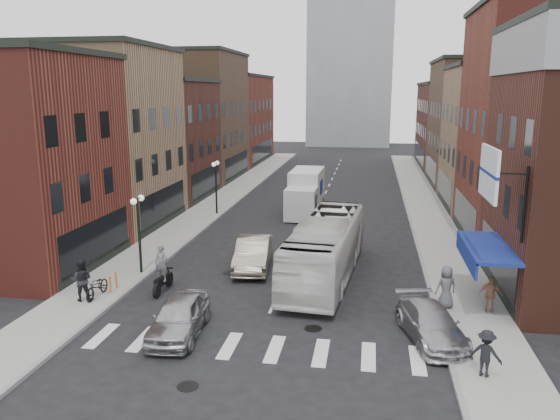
% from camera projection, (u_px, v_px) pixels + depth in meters
% --- Properties ---
extents(ground, '(160.00, 160.00, 0.00)m').
position_uv_depth(ground, '(268.00, 315.00, 22.99)').
color(ground, black).
rests_on(ground, ground).
extents(sidewalk_left, '(3.00, 74.00, 0.15)m').
position_uv_depth(sidewalk_left, '(217.00, 203.00, 45.54)').
color(sidewalk_left, gray).
rests_on(sidewalk_left, ground).
extents(sidewalk_right, '(3.00, 74.00, 0.15)m').
position_uv_depth(sidewalk_right, '(427.00, 210.00, 42.81)').
color(sidewalk_right, gray).
rests_on(sidewalk_right, ground).
extents(curb_left, '(0.20, 74.00, 0.16)m').
position_uv_depth(curb_left, '(235.00, 205.00, 45.32)').
color(curb_left, gray).
rests_on(curb_left, ground).
extents(curb_right, '(0.20, 74.00, 0.16)m').
position_uv_depth(curb_right, '(407.00, 211.00, 43.06)').
color(curb_right, gray).
rests_on(curb_right, ground).
extents(crosswalk_stripes, '(12.00, 2.20, 0.01)m').
position_uv_depth(crosswalk_stripes, '(253.00, 348.00, 20.10)').
color(crosswalk_stripes, silver).
rests_on(crosswalk_stripes, ground).
extents(bldg_left_near, '(10.30, 9.20, 11.30)m').
position_uv_depth(bldg_left_near, '(3.00, 161.00, 28.54)').
color(bldg_left_near, maroon).
rests_on(bldg_left_near, ground).
extents(bldg_left_mid_a, '(10.30, 10.20, 12.30)m').
position_uv_depth(bldg_left_mid_a, '(92.00, 137.00, 37.58)').
color(bldg_left_mid_a, '#977653').
rests_on(bldg_left_mid_a, ground).
extents(bldg_left_mid_b, '(10.30, 10.20, 10.30)m').
position_uv_depth(bldg_left_mid_b, '(150.00, 139.00, 47.43)').
color(bldg_left_mid_b, '#452118').
rests_on(bldg_left_mid_b, ground).
extents(bldg_left_far_a, '(10.30, 12.20, 13.30)m').
position_uv_depth(bldg_left_far_a, '(190.00, 116.00, 57.71)').
color(bldg_left_far_a, brown).
rests_on(bldg_left_far_a, ground).
extents(bldg_left_far_b, '(10.30, 16.20, 11.30)m').
position_uv_depth(bldg_left_far_b, '(225.00, 119.00, 71.42)').
color(bldg_left_far_b, maroon).
rests_on(bldg_left_far_b, ground).
extents(bldg_right_mid_a, '(10.30, 10.20, 14.30)m').
position_uv_depth(bldg_right_mid_a, '(558.00, 127.00, 32.54)').
color(bldg_right_mid_a, maroon).
rests_on(bldg_right_mid_a, ground).
extents(bldg_right_mid_b, '(10.30, 10.20, 11.30)m').
position_uv_depth(bldg_right_mid_b, '(514.00, 138.00, 42.49)').
color(bldg_right_mid_b, '#977653').
rests_on(bldg_right_mid_b, ground).
extents(bldg_right_far_a, '(10.30, 12.20, 12.30)m').
position_uv_depth(bldg_right_far_a, '(486.00, 124.00, 52.99)').
color(bldg_right_far_a, brown).
rests_on(bldg_right_far_a, ground).
extents(bldg_right_far_b, '(10.30, 16.20, 10.30)m').
position_uv_depth(bldg_right_far_b, '(463.00, 125.00, 66.69)').
color(bldg_right_far_b, '#452118').
rests_on(bldg_right_far_b, ground).
extents(awning_blue, '(1.80, 5.00, 0.78)m').
position_uv_depth(awning_blue, '(483.00, 249.00, 23.40)').
color(awning_blue, navy).
rests_on(awning_blue, ground).
extents(billboard_sign, '(1.52, 3.00, 3.70)m').
position_uv_depth(billboard_sign, '(491.00, 175.00, 20.78)').
color(billboard_sign, black).
rests_on(billboard_sign, ground).
extents(streetlamp_near, '(0.32, 1.22, 4.11)m').
position_uv_depth(streetlamp_near, '(138.00, 220.00, 27.42)').
color(streetlamp_near, black).
rests_on(streetlamp_near, ground).
extents(streetlamp_far, '(0.32, 1.22, 4.11)m').
position_uv_depth(streetlamp_far, '(216.00, 177.00, 40.91)').
color(streetlamp_far, black).
rests_on(streetlamp_far, ground).
extents(bike_rack, '(0.08, 0.68, 0.80)m').
position_uv_depth(bike_rack, '(113.00, 282.00, 25.35)').
color(bike_rack, '#D8590C').
rests_on(bike_rack, sidewalk_left).
extents(box_truck, '(2.38, 7.50, 3.25)m').
position_uv_depth(box_truck, '(305.00, 193.00, 41.94)').
color(box_truck, silver).
rests_on(box_truck, ground).
extents(motorcycle_rider, '(0.68, 2.26, 2.31)m').
position_uv_depth(motorcycle_rider, '(162.00, 270.00, 25.40)').
color(motorcycle_rider, black).
rests_on(motorcycle_rider, ground).
extents(transit_bus, '(3.57, 11.28, 3.09)m').
position_uv_depth(transit_bus, '(326.00, 248.00, 27.37)').
color(transit_bus, silver).
rests_on(transit_bus, ground).
extents(sedan_left_near, '(2.07, 4.50, 1.49)m').
position_uv_depth(sedan_left_near, '(179.00, 317.00, 21.02)').
color(sedan_left_near, '#ACADB1').
rests_on(sedan_left_near, ground).
extents(sedan_left_far, '(2.29, 5.13, 1.64)m').
position_uv_depth(sedan_left_far, '(253.00, 254.00, 28.92)').
color(sedan_left_far, '#A79A87').
rests_on(sedan_left_far, ground).
extents(curb_car, '(2.87, 4.77, 1.29)m').
position_uv_depth(curb_car, '(431.00, 324.00, 20.60)').
color(curb_car, '#A6A6AA').
rests_on(curb_car, ground).
extents(parked_bicycle, '(0.67, 1.91, 1.00)m').
position_uv_depth(parked_bicycle, '(97.00, 287.00, 24.52)').
color(parked_bicycle, black).
rests_on(parked_bicycle, sidewalk_left).
extents(ped_left_solo, '(1.03, 0.76, 1.90)m').
position_uv_depth(ped_left_solo, '(82.00, 280.00, 24.06)').
color(ped_left_solo, black).
rests_on(ped_left_solo, sidewalk_left).
extents(ped_right_a, '(1.14, 0.88, 1.59)m').
position_uv_depth(ped_right_a, '(486.00, 353.00, 17.66)').
color(ped_right_a, black).
rests_on(ped_right_a, sidewalk_right).
extents(ped_right_b, '(0.98, 0.60, 1.57)m').
position_uv_depth(ped_right_b, '(491.00, 294.00, 22.80)').
color(ped_right_b, '#97694D').
rests_on(ped_right_b, sidewalk_right).
extents(ped_right_c, '(1.05, 0.86, 1.84)m').
position_uv_depth(ped_right_c, '(446.00, 287.00, 23.27)').
color(ped_right_c, '#505157').
rests_on(ped_right_c, sidewalk_right).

